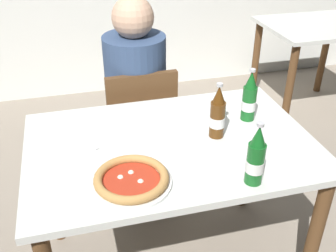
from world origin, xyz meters
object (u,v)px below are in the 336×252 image
diner_seated (137,106)px  pizza_margherita_near (131,180)px  beer_bottle_center (249,99)px  beer_bottle_left (256,158)px  napkin_with_cutlery (81,141)px  dining_table_main (171,164)px  dining_table_background (313,44)px  chair_behind_table (139,126)px  beer_bottle_right (218,115)px

diner_seated → pizza_margherita_near: size_ratio=4.16×
pizza_margherita_near → beer_bottle_center: bearing=29.0°
beer_bottle_left → napkin_with_cutlery: bearing=143.6°
beer_bottle_left → dining_table_main: bearing=123.7°
dining_table_background → napkin_with_cutlery: size_ratio=3.55×
dining_table_main → diner_seated: (-0.03, 0.66, -0.05)m
chair_behind_table → beer_bottle_center: (0.42, -0.51, 0.37)m
dining_table_main → chair_behind_table: chair_behind_table is taller
chair_behind_table → pizza_margherita_near: bearing=76.0°
beer_bottle_center → napkin_with_cutlery: bearing=179.9°
diner_seated → dining_table_background: size_ratio=1.51×
pizza_margherita_near → napkin_with_cutlery: (-0.16, 0.33, -0.02)m
diner_seated → beer_bottle_center: diner_seated is taller
pizza_margherita_near → beer_bottle_right: 0.48m
dining_table_main → diner_seated: 0.66m
pizza_margherita_near → beer_bottle_center: 0.69m
dining_table_main → chair_behind_table: size_ratio=1.41×
diner_seated → chair_behind_table: bearing=-87.9°
diner_seated → pizza_margherita_near: (-0.18, -0.89, 0.19)m
dining_table_main → pizza_margherita_near: size_ratio=4.13×
diner_seated → beer_bottle_center: 0.75m
dining_table_background → beer_bottle_right: size_ratio=3.24×
beer_bottle_center → beer_bottle_right: same height
dining_table_main → napkin_with_cutlery: bearing=164.3°
dining_table_main → napkin_with_cutlery: (-0.37, 0.10, 0.12)m
chair_behind_table → dining_table_background: (1.57, 0.73, 0.11)m
diner_seated → beer_bottle_left: 1.05m
beer_bottle_right → dining_table_background: bearing=44.9°
beer_bottle_left → chair_behind_table: bearing=104.5°
beer_bottle_left → napkin_with_cutlery: (-0.58, 0.43, -0.10)m
chair_behind_table → pizza_margherita_near: 0.91m
beer_bottle_center → diner_seated: bearing=126.8°
dining_table_main → beer_bottle_center: beer_bottle_center is taller
dining_table_main → pizza_margherita_near: pizza_margherita_near is taller
beer_bottle_center → beer_bottle_right: (-0.19, -0.11, 0.00)m
chair_behind_table → dining_table_background: size_ratio=1.06×
dining_table_main → dining_table_background: same height
beer_bottle_left → beer_bottle_center: bearing=68.0°
beer_bottle_left → diner_seated: bearing=103.9°
beer_bottle_center → pizza_margherita_near: bearing=-151.0°
pizza_margherita_near → napkin_with_cutlery: pizza_margherita_near is taller
dining_table_main → diner_seated: size_ratio=0.99×
chair_behind_table → diner_seated: size_ratio=0.70×
pizza_margherita_near → beer_bottle_center: size_ratio=1.18×
dining_table_background → beer_bottle_center: size_ratio=3.24×
chair_behind_table → beer_bottle_right: (0.22, -0.61, 0.37)m
diner_seated → beer_bottle_right: bearing=-71.1°
chair_behind_table → beer_bottle_right: bearing=108.6°
dining_table_main → beer_bottle_left: size_ratio=4.86×
beer_bottle_center → beer_bottle_right: size_ratio=1.00×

